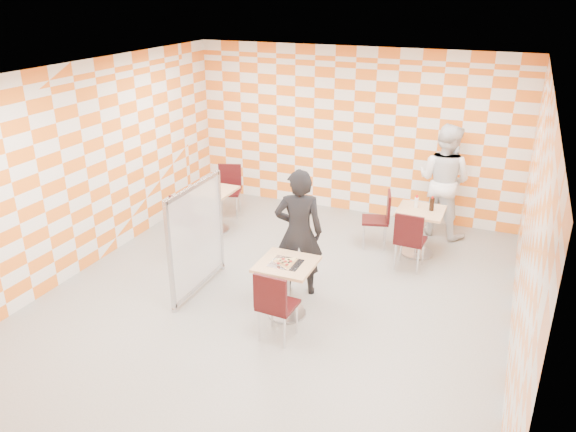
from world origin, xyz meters
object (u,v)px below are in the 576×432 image
object	(u,v)px
main_table	(287,280)
man_white	(444,180)
second_table	(419,224)
empty_table	(213,203)
sport_bottle	(416,202)
chair_empty_far	(229,186)
chair_empty_near	(186,217)
chair_main_front	(274,302)
chair_second_front	(409,237)
soda_bottle	(432,204)
partition	(197,238)
man_dark	(299,233)
chair_second_side	(381,215)

from	to	relation	value
main_table	man_white	bearing A→B (deg)	67.15
second_table	empty_table	bearing A→B (deg)	-172.99
man_white	sport_bottle	xyz separation A→B (m)	(-0.28, -0.86, -0.12)
chair_empty_far	man_white	world-z (taller)	man_white
main_table	chair_empty_near	bearing A→B (deg)	151.64
chair_main_front	chair_empty_near	xyz separation A→B (m)	(-2.33, 1.81, 0.00)
main_table	chair_second_front	world-z (taller)	chair_second_front
main_table	soda_bottle	bearing A→B (deg)	60.70
empty_table	man_white	distance (m)	3.89
chair_empty_near	sport_bottle	world-z (taller)	sport_bottle
sport_bottle	main_table	bearing A→B (deg)	-114.44
chair_second_front	empty_table	bearing A→B (deg)	176.82
partition	soda_bottle	world-z (taller)	partition
chair_empty_near	man_white	distance (m)	4.27
soda_bottle	sport_bottle	bearing A→B (deg)	169.59
empty_table	chair_second_front	world-z (taller)	chair_second_front
main_table	chair_empty_near	size ratio (longest dim) A/B	0.81
chair_second_front	man_dark	xyz separation A→B (m)	(-1.28, -1.20, 0.35)
main_table	soda_bottle	distance (m)	2.85
partition	sport_bottle	distance (m)	3.46
soda_bottle	chair_empty_far	bearing A→B (deg)	174.71
second_table	chair_second_front	world-z (taller)	chair_second_front
chair_empty_near	partition	bearing A→B (deg)	-51.24
man_white	chair_empty_near	bearing A→B (deg)	49.40
chair_empty_far	chair_second_side	bearing A→B (deg)	-6.38
man_white	sport_bottle	size ratio (longest dim) A/B	9.55
man_dark	man_white	xyz separation A→B (m)	(1.50, 2.76, 0.06)
man_dark	man_white	size ratio (longest dim) A/B	0.93
soda_bottle	main_table	bearing A→B (deg)	-119.30
chair_empty_far	sport_bottle	xyz separation A→B (m)	(3.45, -0.30, 0.29)
empty_table	sport_bottle	world-z (taller)	sport_bottle
empty_table	chair_empty_near	bearing A→B (deg)	-92.95
empty_table	man_white	bearing A→B (deg)	20.77
chair_second_side	chair_empty_far	xyz separation A→B (m)	(-2.93, 0.33, 0.00)
chair_empty_near	partition	size ratio (longest dim) A/B	0.60
partition	second_table	bearing A→B (deg)	41.08
second_table	sport_bottle	world-z (taller)	sport_bottle
empty_table	soda_bottle	size ratio (longest dim) A/B	3.26
second_table	sport_bottle	distance (m)	0.35
second_table	chair_empty_near	world-z (taller)	chair_empty_near
chair_main_front	chair_second_front	xyz separation A→B (m)	(1.10, 2.42, 0.00)
empty_table	chair_second_side	distance (m)	2.85
man_dark	sport_bottle	bearing A→B (deg)	-142.97
chair_second_side	man_dark	xyz separation A→B (m)	(-0.69, -1.87, 0.35)
main_table	man_dark	xyz separation A→B (m)	(-0.08, 0.61, 0.38)
second_table	partition	size ratio (longest dim) A/B	0.48
chair_empty_far	man_white	distance (m)	3.80
chair_second_front	chair_empty_near	xyz separation A→B (m)	(-3.43, -0.61, 0.00)
partition	chair_empty_far	bearing A→B (deg)	109.26
chair_second_side	soda_bottle	size ratio (longest dim) A/B	4.02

